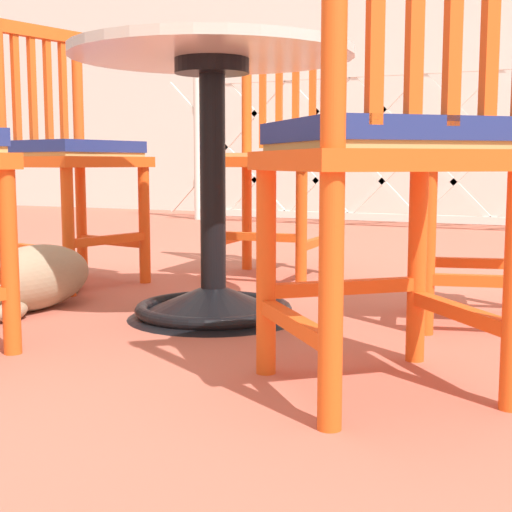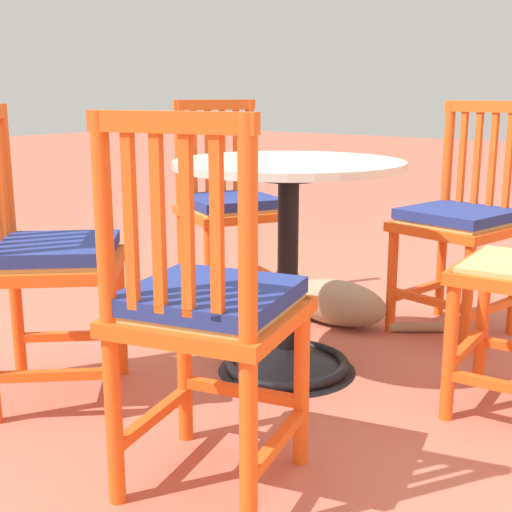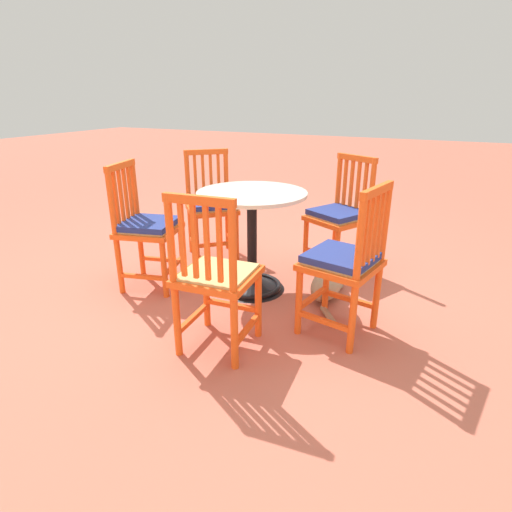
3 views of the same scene
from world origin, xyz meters
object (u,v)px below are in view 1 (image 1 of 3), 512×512
at_px(cafe_table, 213,216).
at_px(orange_chair_near_fence, 275,162).
at_px(orange_chair_by_planter, 69,158).
at_px(orange_chair_at_corner, 388,152).
at_px(orange_chair_tucked_in, 503,156).
at_px(tabby_cat, 26,279).

relative_size(cafe_table, orange_chair_near_fence, 0.83).
height_order(cafe_table, orange_chair_by_planter, orange_chair_by_planter).
height_order(orange_chair_at_corner, orange_chair_tucked_in, same).
distance_m(orange_chair_near_fence, tabby_cat, 1.06).
height_order(cafe_table, tabby_cat, cafe_table).
relative_size(orange_chair_by_planter, orange_chair_at_corner, 1.00).
height_order(orange_chair_by_planter, orange_chair_at_corner, same).
xyz_separation_m(cafe_table, orange_chair_near_fence, (-0.16, 0.78, 0.15)).
distance_m(orange_chair_by_planter, orange_chair_tucked_in, 1.46).
distance_m(orange_chair_by_planter, orange_chair_at_corner, 1.56).
height_order(orange_chair_by_planter, orange_chair_tucked_in, same).
relative_size(orange_chair_tucked_in, tabby_cat, 1.26).
relative_size(orange_chair_at_corner, orange_chair_tucked_in, 1.00).
xyz_separation_m(orange_chair_by_planter, tabby_cat, (0.20, -0.46, -0.35)).
bearing_deg(tabby_cat, orange_chair_by_planter, 113.92).
relative_size(orange_chair_at_corner, tabby_cat, 1.26).
distance_m(orange_chair_near_fence, orange_chair_at_corner, 1.46).
height_order(orange_chair_by_planter, tabby_cat, orange_chair_by_planter).
relative_size(cafe_table, orange_chair_tucked_in, 0.83).
bearing_deg(cafe_table, orange_chair_by_planter, 157.23).
bearing_deg(orange_chair_tucked_in, cafe_table, -160.05).
relative_size(orange_chair_by_planter, orange_chair_tucked_in, 1.00).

